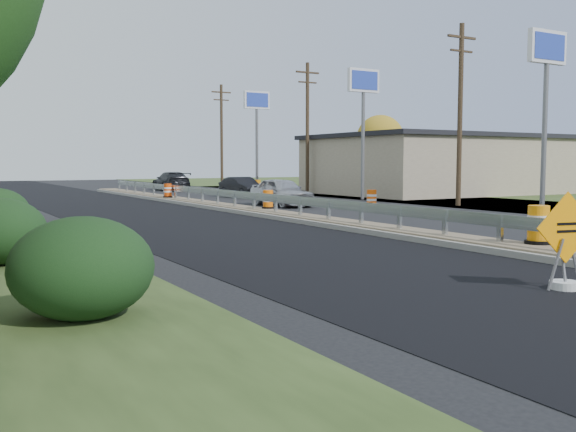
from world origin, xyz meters
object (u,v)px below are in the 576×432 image
caution_sign (565,265)px  barrel_median_far (168,191)px  car_silver (282,192)px  car_dark_far (171,181)px  barrel_shoulder_mid (292,193)px  barrel_median_near (538,225)px  barrel_shoulder_near (372,199)px  barrel_median_mid (268,200)px  car_dark_mid (242,187)px  barrel_shoulder_far (257,187)px

caution_sign → barrel_median_far: bearing=96.7°
car_silver → car_dark_far: car_dark_far is taller
barrel_shoulder_mid → caution_sign: bearing=-110.6°
barrel_median_near → barrel_shoulder_near: barrel_median_near is taller
car_dark_far → barrel_median_mid: bearing=84.4°
barrel_median_mid → barrel_median_far: size_ratio=1.01×
caution_sign → barrel_shoulder_near: caution_sign is taller
car_dark_mid → car_dark_far: (-0.42, 12.31, 0.09)m
barrel_median_far → barrel_shoulder_near: barrel_median_far is taller
barrel_median_near → car_silver: car_silver is taller
barrel_median_far → car_silver: bearing=-61.8°
car_dark_mid → caution_sign: bearing=-109.0°
barrel_median_mid → barrel_shoulder_mid: barrel_median_mid is taller
barrel_median_mid → car_silver: 4.90m
car_silver → barrel_median_mid: bearing=-128.2°
barrel_median_far → car_silver: (3.74, -6.97, 0.13)m
caution_sign → barrel_shoulder_far: 37.65m
car_dark_far → car_dark_mid: bearing=96.4°
barrel_median_mid → barrel_median_far: 10.93m
barrel_median_near → barrel_median_far: bearing=91.8°
barrel_median_far → car_dark_far: (5.22, 13.91, 0.14)m
barrel_shoulder_far → car_dark_mid: 6.51m
car_silver → barrel_median_near: bearing=-100.6°
barrel_shoulder_mid → car_dark_far: size_ratio=0.15×
caution_sign → barrel_shoulder_near: size_ratio=1.97×
barrel_median_far → barrel_shoulder_mid: 7.57m
car_silver → barrel_shoulder_far: bearing=65.9°
barrel_shoulder_far → car_dark_mid: bearing=-126.1°
caution_sign → barrel_median_mid: size_ratio=2.16×
caution_sign → car_dark_mid: size_ratio=0.44×
car_silver → car_dark_far: bearing=84.4°
barrel_shoulder_far → car_silver: bearing=-112.5°
barrel_median_near → car_dark_far: car_dark_far is taller
barrel_median_near → barrel_shoulder_far: 33.34m
car_dark_far → barrel_shoulder_far: bearing=125.6°
barrel_median_near → barrel_median_mid: (0.00, 14.44, -0.07)m
barrel_shoulder_near → car_dark_mid: size_ratio=0.22×
barrel_median_near → barrel_shoulder_far: bearing=75.0°
barrel_median_near → barrel_median_far: size_ratio=1.20×
caution_sign → car_dark_mid: (8.37, 30.36, 0.22)m
caution_sign → barrel_shoulder_near: (10.00, 18.70, -0.02)m
barrel_shoulder_far → car_dark_mid: car_dark_mid is taller
barrel_median_mid → barrel_median_near: bearing=-90.0°
barrel_median_near → car_dark_mid: car_dark_mid is taller
barrel_median_far → car_silver: 7.91m
barrel_shoulder_mid → car_dark_mid: car_dark_mid is taller
barrel_median_mid → barrel_shoulder_far: barrel_median_mid is taller
car_dark_far → barrel_shoulder_mid: bearing=101.8°
barrel_shoulder_near → barrel_shoulder_mid: size_ratio=1.12×
car_silver → car_dark_far: (1.48, 20.88, 0.01)m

